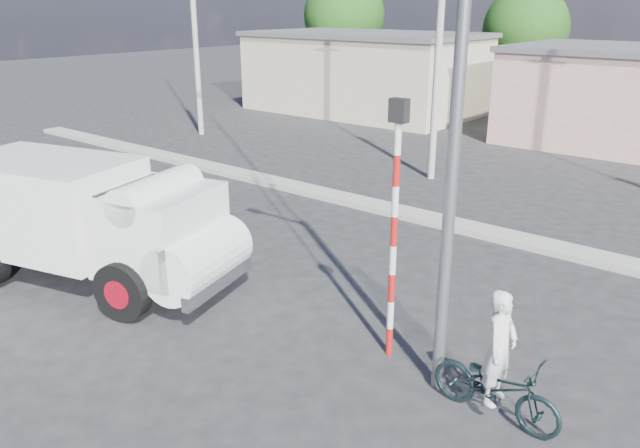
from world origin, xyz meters
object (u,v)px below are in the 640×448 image
Objects in this scene: traffic_pole at (395,211)px; cyclist at (498,366)px; truck at (93,219)px; bicycle at (496,387)px; streetlight at (449,62)px.

cyclist is at bearing -13.43° from traffic_pole.
cyclist is (8.59, 0.99, -0.58)m from truck.
traffic_pole is at bearing -2.28° from truck.
traffic_pole is (-2.14, 0.51, 2.08)m from bicycle.
streetlight is (0.94, -0.30, 2.37)m from traffic_pole.
streetlight is at bearing 81.90° from cyclist.
traffic_pole reaches higher than bicycle.
truck is at bearing 98.44° from cyclist.
streetlight is at bearing -17.73° from traffic_pole.
streetlight is (-1.20, 0.21, 4.45)m from bicycle.
cyclist is 2.80m from traffic_pole.
truck reaches higher than bicycle.
bicycle is 0.45× the size of traffic_pole.
streetlight is (7.39, 1.20, 3.52)m from truck.
cyclist is at bearing -9.96° from streetlight.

